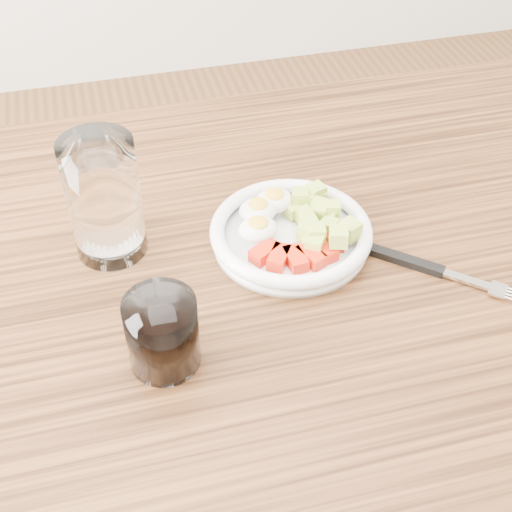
{
  "coord_description": "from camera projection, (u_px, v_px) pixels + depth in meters",
  "views": [
    {
      "loc": [
        -0.17,
        -0.62,
        1.4
      ],
      "look_at": [
        -0.01,
        0.01,
        0.8
      ],
      "focal_mm": 50.0,
      "sensor_mm": 36.0,
      "label": 1
    }
  ],
  "objects": [
    {
      "name": "coffee_glass",
      "position": [
        162.0,
        333.0,
        0.78
      ],
      "size": [
        0.08,
        0.08,
        0.09
      ],
      "color": "white",
      "rests_on": "dining_table"
    },
    {
      "name": "bowl",
      "position": [
        291.0,
        231.0,
        0.94
      ],
      "size": [
        0.22,
        0.22,
        0.06
      ],
      "color": "white",
      "rests_on": "dining_table"
    },
    {
      "name": "fork",
      "position": [
        426.0,
        267.0,
        0.91
      ],
      "size": [
        0.18,
        0.16,
        0.01
      ],
      "color": "black",
      "rests_on": "dining_table"
    },
    {
      "name": "water_glass",
      "position": [
        104.0,
        199.0,
        0.89
      ],
      "size": [
        0.09,
        0.09,
        0.17
      ],
      "primitive_type": "cylinder",
      "color": "white",
      "rests_on": "dining_table"
    },
    {
      "name": "dining_table",
      "position": [
        265.0,
        330.0,
        0.97
      ],
      "size": [
        1.5,
        0.9,
        0.77
      ],
      "color": "brown",
      "rests_on": "ground"
    }
  ]
}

